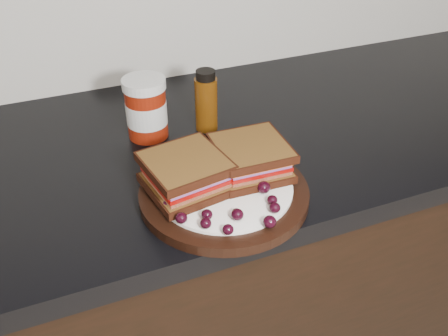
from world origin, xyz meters
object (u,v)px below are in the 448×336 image
(plate, at_px, (224,193))
(condiment_jar, at_px, (146,108))
(sandwich_left, at_px, (186,174))
(oil_bottle, at_px, (206,100))

(plate, bearing_deg, condiment_jar, 105.09)
(plate, distance_m, condiment_jar, 0.25)
(sandwich_left, bearing_deg, plate, -27.36)
(plate, height_order, condiment_jar, condiment_jar)
(sandwich_left, distance_m, condiment_jar, 0.22)
(sandwich_left, relative_size, oil_bottle, 0.98)
(condiment_jar, bearing_deg, plate, -74.91)
(plate, relative_size, condiment_jar, 2.31)
(condiment_jar, bearing_deg, oil_bottle, -7.82)
(plate, xyz_separation_m, sandwich_left, (-0.06, 0.02, 0.04))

